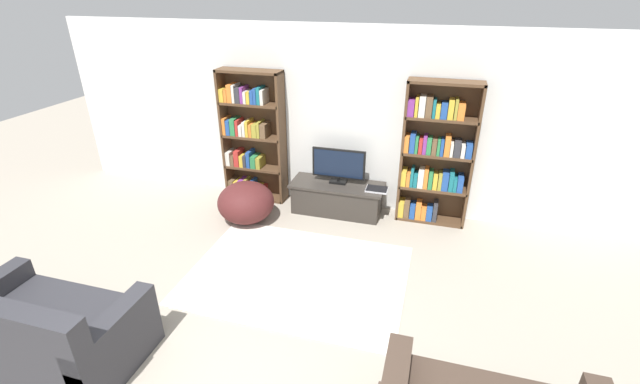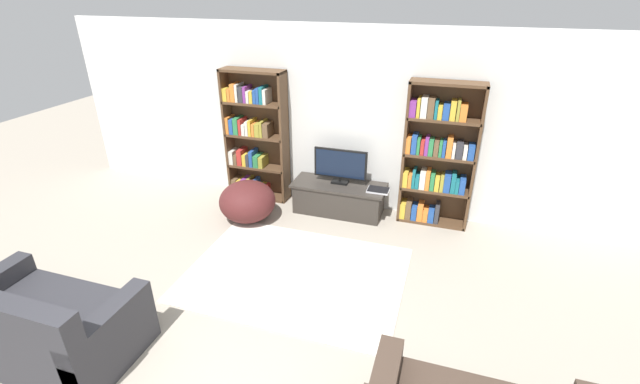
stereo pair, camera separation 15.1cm
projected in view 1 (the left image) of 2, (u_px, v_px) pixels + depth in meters
wall_back at (341, 120)px, 6.10m from camera, size 8.80×0.06×2.60m
bookshelf_left at (251, 138)px, 6.43m from camera, size 0.95×0.30×1.98m
bookshelf_right at (435, 156)px, 5.76m from camera, size 0.95×0.30×1.98m
tv_stand at (337, 198)px, 6.28m from camera, size 1.35×0.54×0.45m
television at (339, 165)px, 6.10m from camera, size 0.77×0.16×0.51m
laptop at (377, 189)px, 5.99m from camera, size 0.30×0.22×0.03m
area_rug at (298, 274)px, 4.99m from camera, size 2.48×1.83×0.02m
couch_left_sectional at (47, 333)px, 3.75m from camera, size 1.59×0.92×0.90m
beanbag_ottoman at (246, 202)px, 6.02m from camera, size 0.79×0.79×0.57m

